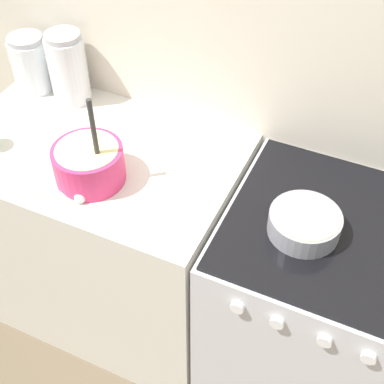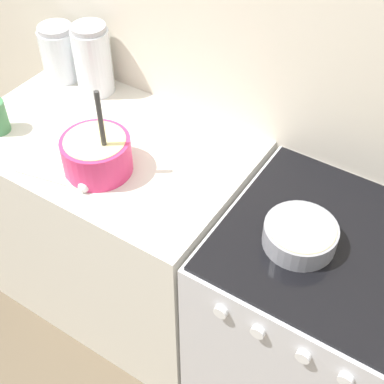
{
  "view_description": "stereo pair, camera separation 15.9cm",
  "coord_description": "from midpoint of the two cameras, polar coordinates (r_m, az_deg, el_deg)",
  "views": [
    {
      "loc": [
        0.39,
        -0.8,
        2.07
      ],
      "look_at": [
        -0.08,
        0.23,
        0.95
      ],
      "focal_mm": 50.0,
      "sensor_mm": 36.0,
      "label": 1
    },
    {
      "loc": [
        0.53,
        -0.72,
        2.07
      ],
      "look_at": [
        -0.08,
        0.23,
        0.95
      ],
      "focal_mm": 50.0,
      "sensor_mm": 36.0,
      "label": 2
    }
  ],
  "objects": [
    {
      "name": "wall_back",
      "position": [
        1.73,
        6.07,
        14.28
      ],
      "size": [
        4.99,
        0.05,
        2.4
      ],
      "color": "beige",
      "rests_on": "ground_plane"
    },
    {
      "name": "countertop_cabinet",
      "position": [
        2.17,
        -11.14,
        -4.74
      ],
      "size": [
        0.99,
        0.63,
        0.9
      ],
      "color": "silver",
      "rests_on": "ground_plane"
    },
    {
      "name": "stove",
      "position": [
        1.95,
        10.37,
        -12.6
      ],
      "size": [
        0.65,
        0.65,
        0.9
      ],
      "color": "silver",
      "rests_on": "ground_plane"
    },
    {
      "name": "mixing_bowl",
      "position": [
        1.7,
        -13.61,
        2.99
      ],
      "size": [
        0.22,
        0.22,
        0.32
      ],
      "color": "#E0336B",
      "rests_on": "countertop_cabinet"
    },
    {
      "name": "baking_pan",
      "position": [
        1.54,
        9.05,
        -3.42
      ],
      "size": [
        0.21,
        0.21,
        0.07
      ],
      "color": "gray",
      "rests_on": "stove"
    },
    {
      "name": "storage_jar_left",
      "position": [
        2.17,
        -18.85,
        12.43
      ],
      "size": [
        0.14,
        0.14,
        0.22
      ],
      "color": "silver",
      "rests_on": "countertop_cabinet"
    },
    {
      "name": "storage_jar_middle",
      "position": [
        2.05,
        -15.23,
        12.14
      ],
      "size": [
        0.14,
        0.14,
        0.27
      ],
      "color": "silver",
      "rests_on": "countertop_cabinet"
    },
    {
      "name": "recipe_page",
      "position": [
        1.81,
        -16.76,
        2.38
      ],
      "size": [
        0.28,
        0.3,
        0.01
      ],
      "color": "beige",
      "rests_on": "countertop_cabinet"
    },
    {
      "name": "measuring_spoon",
      "position": [
        1.68,
        -14.87,
        -0.69
      ],
      "size": [
        0.12,
        0.04,
        0.04
      ],
      "color": "white",
      "rests_on": "countertop_cabinet"
    }
  ]
}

